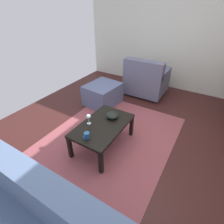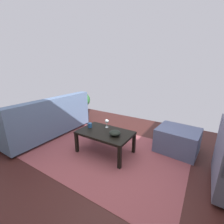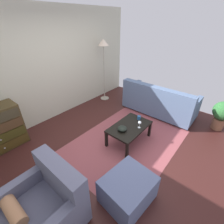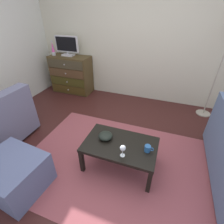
# 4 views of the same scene
# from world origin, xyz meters

# --- Properties ---
(ground_plane) EXTENTS (5.43, 4.52, 0.05)m
(ground_plane) POSITION_xyz_m (0.00, 0.00, -0.03)
(ground_plane) COLOR #3C1A18
(wall_accent_rear) EXTENTS (5.43, 0.12, 2.66)m
(wall_accent_rear) POSITION_xyz_m (0.00, 2.02, 1.33)
(wall_accent_rear) COLOR beige
(wall_accent_rear) RESTS_ON ground_plane
(area_rug) EXTENTS (2.60, 1.90, 0.01)m
(area_rug) POSITION_xyz_m (0.20, -0.20, 0.00)
(area_rug) COLOR #8F454A
(area_rug) RESTS_ON ground_plane
(dresser) EXTENTS (0.99, 0.49, 0.91)m
(dresser) POSITION_xyz_m (-1.63, 1.71, 0.46)
(dresser) COLOR #47371D
(dresser) RESTS_ON ground_plane
(tv) EXTENTS (0.58, 0.18, 0.45)m
(tv) POSITION_xyz_m (-1.66, 1.73, 1.14)
(tv) COLOR silver
(tv) RESTS_ON dresser
(lava_lamp) EXTENTS (0.09, 0.09, 0.33)m
(lava_lamp) POSITION_xyz_m (-2.02, 1.66, 1.06)
(lava_lamp) COLOR #B7B7BC
(lava_lamp) RESTS_ON dresser
(coffee_table) EXTENTS (0.95, 0.59, 0.40)m
(coffee_table) POSITION_xyz_m (0.27, -0.21, 0.36)
(coffee_table) COLOR black
(coffee_table) RESTS_ON ground_plane
(wine_glass) EXTENTS (0.07, 0.07, 0.16)m
(wine_glass) POSITION_xyz_m (0.36, -0.39, 0.52)
(wine_glass) COLOR silver
(wine_glass) RESTS_ON coffee_table
(mug) EXTENTS (0.11, 0.08, 0.08)m
(mug) POSITION_xyz_m (0.63, -0.22, 0.45)
(mug) COLOR #285A94
(mug) RESTS_ON coffee_table
(bowl_decorative) EXTENTS (0.19, 0.19, 0.09)m
(bowl_decorative) POSITION_xyz_m (0.06, -0.18, 0.45)
(bowl_decorative) COLOR black
(bowl_decorative) RESTS_ON coffee_table
(armchair) EXTENTS (0.80, 0.87, 0.87)m
(armchair) POSITION_xyz_m (-1.71, -0.32, 0.35)
(armchair) COLOR #332319
(armchair) RESTS_ON ground_plane
(ottoman) EXTENTS (0.75, 0.66, 0.43)m
(ottoman) POSITION_xyz_m (-0.82, -0.94, 0.22)
(ottoman) COLOR slate
(ottoman) RESTS_ON ground_plane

